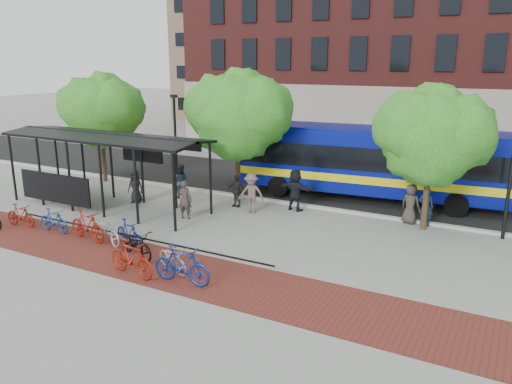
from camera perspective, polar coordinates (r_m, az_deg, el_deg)
The scene contains 29 objects.
ground at distance 20.94m, azimuth 0.48°, elevation -4.30°, with size 160.00×160.00×0.00m, color #9E9E99.
asphalt_street at distance 27.97m, azimuth 8.17°, elevation 0.51°, with size 160.00×8.00×0.01m, color black.
curb at distance 24.36m, azimuth 4.88°, elevation -1.42°, with size 160.00×0.25×0.12m, color #B7B7B2.
brick_strip at distance 18.15m, azimuth -12.71°, elevation -7.78°, with size 24.00×3.00×0.01m, color maroon.
bike_rack_rail at distance 19.59m, azimuth -13.89°, elevation -6.15°, with size 12.00×0.05×0.95m, color black.
bus_shelter at distance 24.61m, azimuth -17.11°, elevation 5.16°, with size 10.60×3.07×3.60m.
tree_a at distance 29.80m, azimuth -17.24°, elevation 9.16°, with size 4.90×4.00×6.18m.
tree_b at distance 24.23m, azimuth -1.90°, elevation 9.15°, with size 5.15×4.20×6.47m.
tree_c at distance 21.26m, azimuth 19.70°, elevation 6.38°, with size 4.66×3.80×5.92m.
lamp_post_left at distance 26.93m, azimuth -9.19°, elevation 5.88°, with size 0.35×0.20×5.12m.
lamp_post_right at distance 21.49m, azimuth 27.17°, elevation 2.13°, with size 0.35×0.20×5.12m.
bus at distance 25.67m, azimuth 12.76°, elevation 3.74°, with size 13.62×4.15×3.62m.
bike_1 at distance 23.41m, azimuth -25.31°, elevation -2.44°, with size 0.46×1.63×0.98m, color maroon.
bike_3 at distance 22.10m, azimuth -22.12°, elevation -3.04°, with size 0.47×1.65×0.99m, color navy.
bike_5 at distance 20.63m, azimuth -18.74°, elevation -3.65°, with size 0.57×2.02×1.22m, color maroon.
bike_6 at distance 20.13m, azimuth -16.66°, elevation -4.20°, with size 0.69×1.97×1.03m, color #BCBCBE.
bike_7 at distance 19.51m, azimuth -14.33°, elevation -4.62°, with size 0.50×1.76×1.06m, color navy.
bike_8 at distance 18.48m, azimuth -13.50°, elevation -5.73°, with size 0.68×1.94×1.02m, color black.
bike_9 at distance 16.93m, azimuth -14.09°, elevation -7.33°, with size 0.58×2.05×1.23m, color maroon.
bike_10 at distance 17.07m, azimuth -9.50°, elevation -7.49°, with size 0.60×1.71×0.90m, color #B3B4B6.
bike_11 at distance 16.05m, azimuth -8.49°, elevation -8.27°, with size 0.58×2.07×1.24m, color navy.
pedestrian_0 at distance 25.33m, azimuth -13.62°, elevation 0.58°, with size 0.78×0.51×1.60m, color black.
pedestrian_1 at distance 22.30m, azimuth -8.13°, elevation -0.86°, with size 0.65×0.42×1.77m, color #3C3430.
pedestrian_2 at distance 25.73m, azimuth -8.62°, elevation 1.24°, with size 0.86×0.67×1.76m, color #21364F.
pedestrian_3 at distance 22.90m, azimuth -0.53°, elevation -0.15°, with size 1.21×0.70×1.88m, color brown.
pedestrian_4 at distance 23.98m, azimuth -2.26°, elevation 0.16°, with size 0.93×0.39×1.58m, color #2A2A2A.
pedestrian_5 at distance 23.36m, azimuth 4.52°, elevation 0.24°, with size 1.84×0.58×1.98m, color black.
pedestrian_6 at distance 22.46m, azimuth 17.25°, elevation -1.31°, with size 0.86×0.56×1.75m, color #3C3730.
pedestrian_7 at distance 22.37m, azimuth 18.83°, elevation -1.59°, with size 0.62×0.40×1.69m, color #1D3145.
Camera 1 is at (9.23, -17.48, 6.91)m, focal length 35.00 mm.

